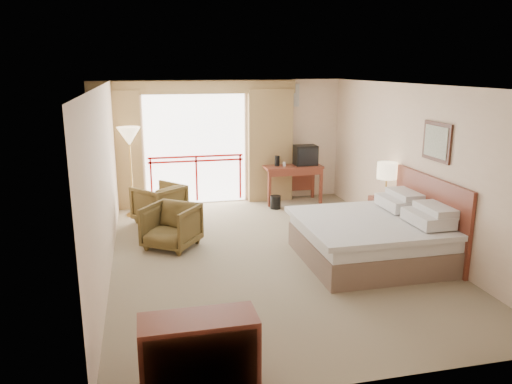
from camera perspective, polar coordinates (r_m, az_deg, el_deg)
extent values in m
plane|color=#81755C|center=(8.20, 1.66, -7.11)|extent=(7.00, 7.00, 0.00)
plane|color=white|center=(7.65, 1.81, 12.10)|extent=(7.00, 7.00, 0.00)
plane|color=beige|center=(11.18, -2.85, 5.78)|extent=(5.00, 0.00, 5.00)
plane|color=beige|center=(4.64, 12.83, -6.64)|extent=(5.00, 0.00, 5.00)
plane|color=beige|center=(7.59, -16.86, 1.19)|extent=(0.00, 7.00, 7.00)
plane|color=beige|center=(8.78, 17.74, 2.82)|extent=(0.00, 7.00, 7.00)
plane|color=white|center=(11.07, -6.91, 4.83)|extent=(2.40, 0.00, 2.40)
cube|color=#AD110E|center=(11.10, -6.86, 3.54)|extent=(2.09, 0.03, 0.04)
cube|color=#AD110E|center=(11.08, -6.88, 4.05)|extent=(2.09, 0.03, 0.04)
cube|color=#AD110E|center=(11.12, -11.88, 1.25)|extent=(0.04, 0.03, 1.00)
cube|color=#AD110E|center=(11.18, -6.80, 1.52)|extent=(0.04, 0.03, 1.00)
cube|color=#AD110E|center=(11.32, -1.82, 1.78)|extent=(0.04, 0.03, 1.00)
cube|color=olive|center=(10.89, -15.53, 4.53)|extent=(1.00, 0.26, 2.50)
cube|color=olive|center=(11.23, 1.58, 5.32)|extent=(1.00, 0.26, 2.50)
cube|color=olive|center=(10.84, -7.07, 11.80)|extent=(4.40, 0.22, 0.28)
cube|color=silver|center=(11.35, 3.70, 10.97)|extent=(0.50, 0.04, 0.50)
cube|color=brown|center=(8.08, 12.82, -6.27)|extent=(2.05, 2.00, 0.40)
cube|color=silver|center=(7.99, 12.94, -4.25)|extent=(2.01, 1.96, 0.22)
cube|color=silver|center=(7.93, 12.67, -3.39)|extent=(2.09, 2.06, 0.08)
cube|color=silver|center=(7.86, 19.08, -2.84)|extent=(0.50, 0.75, 0.18)
cube|color=silver|center=(8.61, 15.95, -1.17)|extent=(0.50, 0.75, 0.18)
cube|color=silver|center=(7.90, 19.95, -1.93)|extent=(0.40, 0.70, 0.14)
cube|color=silver|center=(8.64, 16.76, -0.34)|extent=(0.40, 0.70, 0.14)
cube|color=maroon|center=(8.42, 19.20, -2.66)|extent=(0.06, 2.10, 1.30)
cube|color=black|center=(8.18, 19.97, 5.42)|extent=(0.03, 0.72, 0.60)
cube|color=silver|center=(8.17, 19.85, 5.42)|extent=(0.01, 0.60, 0.48)
cube|color=maroon|center=(9.41, 14.57, -2.63)|extent=(0.47, 0.56, 0.66)
cylinder|color=tan|center=(9.36, 14.57, -0.37)|extent=(0.15, 0.15, 0.04)
cylinder|color=tan|center=(9.32, 14.64, 0.75)|extent=(0.03, 0.03, 0.38)
cylinder|color=#FFE5B2|center=(9.26, 14.75, 2.38)|extent=(0.35, 0.35, 0.29)
cube|color=black|center=(9.17, 14.86, -0.71)|extent=(0.21, 0.18, 0.08)
cube|color=maroon|center=(11.13, 4.16, 2.92)|extent=(1.28, 0.62, 0.05)
cube|color=maroon|center=(10.81, 1.56, 0.36)|extent=(0.06, 0.06, 0.79)
cube|color=maroon|center=(11.16, 7.42, 0.68)|extent=(0.06, 0.06, 0.79)
cube|color=maroon|center=(11.32, 0.88, 0.98)|extent=(0.06, 0.06, 0.79)
cube|color=maroon|center=(11.65, 6.51, 1.27)|extent=(0.06, 0.06, 0.79)
cube|color=maroon|center=(11.45, 3.74, 1.55)|extent=(1.18, 0.03, 0.59)
cube|color=maroon|center=(10.89, 4.59, 2.20)|extent=(1.18, 0.03, 0.13)
cube|color=black|center=(11.18, 5.66, 4.21)|extent=(0.49, 0.38, 0.44)
cube|color=black|center=(11.01, 5.97, 4.04)|extent=(0.44, 0.02, 0.36)
cylinder|color=black|center=(11.01, 2.43, 3.56)|extent=(0.14, 0.14, 0.23)
cylinder|color=white|center=(11.02, 3.25, 3.19)|extent=(0.08, 0.08, 0.10)
cylinder|color=black|center=(10.73, 2.24, -1.17)|extent=(0.24, 0.24, 0.28)
imported|color=#4A3A1B|center=(10.01, -10.91, -3.39)|extent=(1.15, 1.15, 0.76)
imported|color=#4A3A1B|center=(8.62, -9.55, -6.23)|extent=(1.12, 1.12, 0.74)
cylinder|color=black|center=(9.19, -11.23, -1.86)|extent=(0.45, 0.45, 0.04)
cylinder|color=black|center=(9.26, -11.16, -3.26)|extent=(0.05, 0.05, 0.45)
cylinder|color=black|center=(9.33, -11.09, -4.59)|extent=(0.33, 0.33, 0.03)
imported|color=white|center=(9.19, -11.23, -1.75)|extent=(0.25, 0.26, 0.02)
cylinder|color=tan|center=(10.57, -13.79, -2.52)|extent=(0.29, 0.29, 0.03)
cylinder|color=tan|center=(10.38, -14.04, 1.58)|extent=(0.03, 0.03, 1.58)
cone|color=#FFE5B2|center=(10.24, -14.32, 6.18)|extent=(0.46, 0.46, 0.37)
cube|color=maroon|center=(4.93, -6.53, -17.84)|extent=(1.10, 0.46, 0.73)
cube|color=black|center=(4.74, -6.18, -19.28)|extent=(1.01, 0.02, 0.64)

